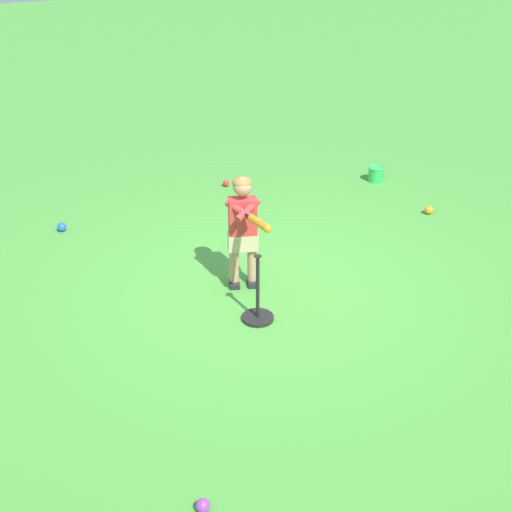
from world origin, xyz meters
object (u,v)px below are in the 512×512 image
Objects in this scene: play_ball_far_left at (226,183)px; play_ball_behind_batter at (62,227)px; play_ball_midfield at (429,210)px; batting_tee at (258,309)px; child_batter at (244,224)px; play_ball_near_batter at (203,505)px; toy_bucket at (376,174)px.

play_ball_far_left is 2.17m from play_ball_behind_batter.
batting_tee is at bearing 24.85° from play_ball_midfield.
play_ball_near_batter is (1.26, 2.38, -0.61)m from child_batter.
play_ball_far_left is 0.81× the size of play_ball_midfield.
play_ball_midfield is at bearing -155.15° from batting_tee.
play_ball_far_left is 0.81× the size of play_ball_behind_batter.
child_batter is 10.68× the size of play_ball_midfield.
child_batter is 2.73m from play_ball_midfield.
play_ball_behind_batter and play_ball_midfield have the same top height.
batting_tee is 3.58m from toy_bucket.
play_ball_near_batter is at bearing 67.09° from play_ball_far_left.
play_ball_far_left is 0.93× the size of play_ball_near_batter.
child_batter is 1.74× the size of batting_tee.
child_batter is 2.41m from play_ball_behind_batter.
child_batter reaches higher than toy_bucket.
play_ball_midfield is at bearing 90.28° from toy_bucket.
toy_bucket is (-3.83, -4.17, 0.05)m from play_ball_near_batter.
batting_tee reaches higher than play_ball_behind_batter.
play_ball_far_left is (-0.75, -2.39, -0.61)m from child_batter.
toy_bucket is (-2.68, -2.37, -0.01)m from batting_tee.
play_ball_behind_batter is 2.76m from batting_tee.
play_ball_far_left is at bearing -17.99° from toy_bucket.
batting_tee reaches higher than play_ball_far_left.
play_ball_behind_batter is (1.36, -1.89, -0.60)m from child_batter.
play_ball_midfield reaches higher than play_ball_near_batter.
play_ball_midfield is at bearing -165.35° from child_batter.
play_ball_far_left is at bearing -106.28° from batting_tee.
play_ball_behind_batter is 1.15× the size of play_ball_near_batter.
play_ball_midfield is at bearing 162.80° from play_ball_behind_batter.
play_ball_near_batter is at bearing 91.32° from play_ball_behind_batter.
play_ball_far_left is 5.17m from play_ball_near_batter.
play_ball_far_left is 0.13× the size of batting_tee.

